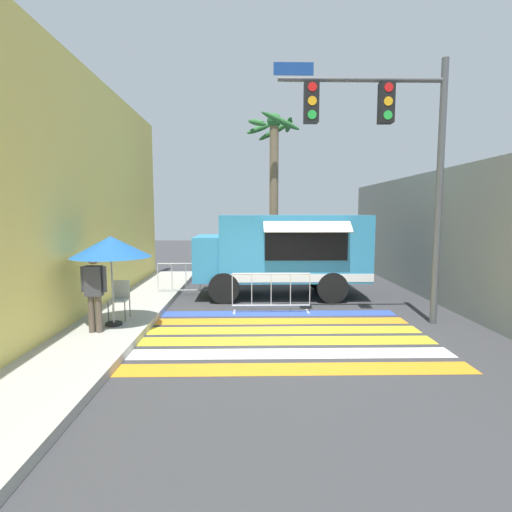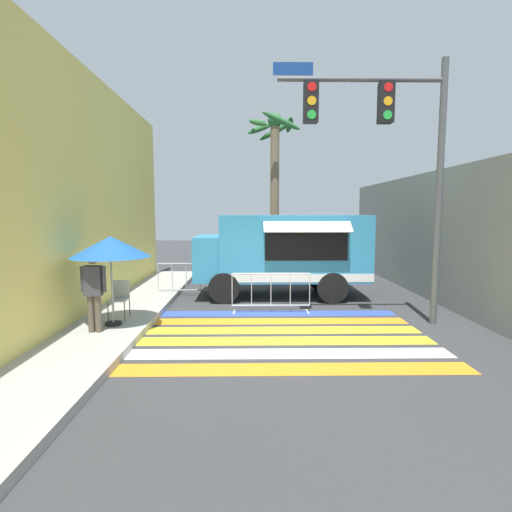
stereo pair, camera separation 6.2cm
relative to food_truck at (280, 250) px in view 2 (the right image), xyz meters
The scene contains 13 objects.
ground_plane 3.88m from the food_truck, 95.32° to the right, with size 60.00×60.00×0.00m, color #38383A.
sidewalk_left 6.67m from the food_truck, 146.82° to the right, with size 4.40×16.00×0.16m.
building_left_facade 6.43m from the food_truck, 145.04° to the right, with size 0.25×16.00×6.23m.
concrete_wall_right 4.68m from the food_truck, ahead, with size 0.20×16.00×3.91m.
crosswalk_painted 4.43m from the food_truck, 94.57° to the right, with size 6.40×4.36×0.01m.
food_truck is the anchor object (origin of this frame).
traffic_signal_pole 4.87m from the food_truck, 56.03° to the right, with size 3.97×0.29×6.14m.
patio_umbrella 5.57m from the food_truck, 136.20° to the right, with size 1.72×1.72×1.99m.
folding_chair 5.25m from the food_truck, 141.17° to the right, with size 0.41×0.41×0.90m.
vendor_person 6.08m from the food_truck, 133.86° to the right, with size 0.53×0.22×1.66m.
barricade_front 2.37m from the food_truck, 100.50° to the right, with size 2.10×0.44×1.07m.
barricade_side 3.15m from the food_truck, behind, with size 1.81×0.44×1.07m.
palm_tree 5.33m from the food_truck, 89.26° to the left, with size 2.28×2.38×6.76m.
Camera 2 is at (-0.62, -9.03, 2.65)m, focal length 28.00 mm.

